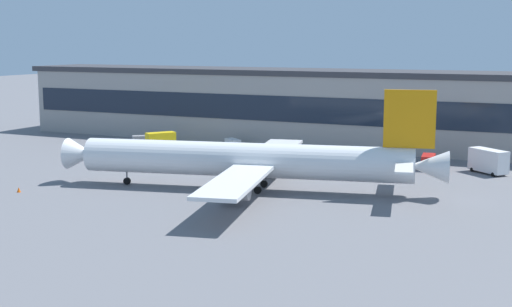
{
  "coord_description": "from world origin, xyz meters",
  "views": [
    {
      "loc": [
        47.94,
        -90.38,
        22.15
      ],
      "look_at": [
        2.41,
        6.95,
        5.0
      ],
      "focal_mm": 49.19,
      "sensor_mm": 36.0,
      "label": 1
    }
  ],
  "objects_px": {
    "crew_van": "(428,161)",
    "catering_truck": "(488,160)",
    "stair_truck": "(160,140)",
    "traffic_cone_0": "(19,190)",
    "baggage_tug": "(141,139)",
    "airliner": "(251,160)",
    "follow_me_car": "(233,142)"
  },
  "relations": [
    {
      "from": "catering_truck",
      "to": "airliner",
      "type": "bearing_deg",
      "value": -136.13
    },
    {
      "from": "airliner",
      "to": "stair_truck",
      "type": "distance_m",
      "value": 44.99
    },
    {
      "from": "airliner",
      "to": "follow_me_car",
      "type": "distance_m",
      "value": 43.45
    },
    {
      "from": "stair_truck",
      "to": "traffic_cone_0",
      "type": "xyz_separation_m",
      "value": [
        3.89,
        -44.68,
        -1.6
      ]
    },
    {
      "from": "airliner",
      "to": "baggage_tug",
      "type": "distance_m",
      "value": 54.44
    },
    {
      "from": "follow_me_car",
      "to": "crew_van",
      "type": "bearing_deg",
      "value": -10.98
    },
    {
      "from": "baggage_tug",
      "to": "traffic_cone_0",
      "type": "bearing_deg",
      "value": -76.27
    },
    {
      "from": "follow_me_car",
      "to": "traffic_cone_0",
      "type": "xyz_separation_m",
      "value": [
        -8.64,
        -53.28,
        -0.72
      ]
    },
    {
      "from": "airliner",
      "to": "baggage_tug",
      "type": "height_order",
      "value": "airliner"
    },
    {
      "from": "airliner",
      "to": "stair_truck",
      "type": "height_order",
      "value": "airliner"
    },
    {
      "from": "baggage_tug",
      "to": "stair_truck",
      "type": "xyz_separation_m",
      "value": [
        8.21,
        -4.81,
        0.89
      ]
    },
    {
      "from": "baggage_tug",
      "to": "crew_van",
      "type": "relative_size",
      "value": 0.74
    },
    {
      "from": "traffic_cone_0",
      "to": "baggage_tug",
      "type": "bearing_deg",
      "value": 103.73
    },
    {
      "from": "baggage_tug",
      "to": "crew_van",
      "type": "height_order",
      "value": "crew_van"
    },
    {
      "from": "airliner",
      "to": "catering_truck",
      "type": "relative_size",
      "value": 8.11
    },
    {
      "from": "airliner",
      "to": "baggage_tug",
      "type": "xyz_separation_m",
      "value": [
        -42.77,
        33.49,
        -3.51
      ]
    },
    {
      "from": "airliner",
      "to": "follow_me_car",
      "type": "relative_size",
      "value": 12.58
    },
    {
      "from": "baggage_tug",
      "to": "catering_truck",
      "type": "relative_size",
      "value": 0.56
    },
    {
      "from": "stair_truck",
      "to": "crew_van",
      "type": "bearing_deg",
      "value": 0.32
    },
    {
      "from": "stair_truck",
      "to": "traffic_cone_0",
      "type": "relative_size",
      "value": 8.37
    },
    {
      "from": "catering_truck",
      "to": "traffic_cone_0",
      "type": "height_order",
      "value": "catering_truck"
    },
    {
      "from": "baggage_tug",
      "to": "catering_truck",
      "type": "xyz_separation_m",
      "value": [
        73.38,
        -4.07,
        1.21
      ]
    },
    {
      "from": "follow_me_car",
      "to": "catering_truck",
      "type": "bearing_deg",
      "value": -8.5
    },
    {
      "from": "baggage_tug",
      "to": "follow_me_car",
      "type": "bearing_deg",
      "value": 10.37
    },
    {
      "from": "crew_van",
      "to": "catering_truck",
      "type": "bearing_deg",
      "value": 2.46
    },
    {
      "from": "stair_truck",
      "to": "follow_me_car",
      "type": "height_order",
      "value": "stair_truck"
    },
    {
      "from": "crew_van",
      "to": "traffic_cone_0",
      "type": "distance_m",
      "value": 68.3
    },
    {
      "from": "airliner",
      "to": "crew_van",
      "type": "distance_m",
      "value": 35.77
    },
    {
      "from": "airliner",
      "to": "traffic_cone_0",
      "type": "relative_size",
      "value": 77.74
    },
    {
      "from": "catering_truck",
      "to": "traffic_cone_0",
      "type": "bearing_deg",
      "value": -143.46
    },
    {
      "from": "airliner",
      "to": "traffic_cone_0",
      "type": "height_order",
      "value": "airliner"
    },
    {
      "from": "baggage_tug",
      "to": "traffic_cone_0",
      "type": "height_order",
      "value": "baggage_tug"
    }
  ]
}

